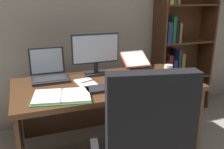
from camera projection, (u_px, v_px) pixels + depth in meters
The scene contains 12 objects.
wall_back at pixel (87, 4), 2.87m from camera, with size 5.69×0.12×2.78m, color #A89E8E.
desk at pixel (104, 101), 2.31m from camera, with size 1.57×0.79×0.75m.
bookshelf at pixel (179, 25), 3.11m from camera, with size 0.75×0.30×2.30m.
monitor at pixel (96, 54), 2.36m from camera, with size 0.46×0.16×0.39m.
laptop at pixel (49, 73), 2.26m from camera, with size 0.32×0.31×0.27m.
keyboard at pixel (111, 87), 2.02m from camera, with size 0.42×0.15×0.02m, color #232326.
computer_mouse at pixel (144, 82), 2.12m from camera, with size 0.06×0.10×0.04m, color #232326.
reading_stand_with_book at pixel (136, 61), 2.60m from camera, with size 0.27×0.28×0.16m.
open_binder at pixel (62, 96), 1.84m from camera, with size 0.48×0.37×0.02m.
notepad at pixel (86, 82), 2.16m from camera, with size 0.15×0.21×0.01m, color white.
pen at pixel (88, 81), 2.17m from camera, with size 0.01×0.01×0.14m, color maroon.
coffee_mug at pixel (168, 70), 2.39m from camera, with size 0.08×0.08×0.09m, color silver.
Camera 1 is at (-0.76, -0.60, 1.46)m, focal length 40.04 mm.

